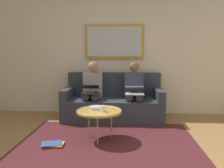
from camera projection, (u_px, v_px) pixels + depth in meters
wall_rear at (115, 54)px, 4.97m from camera, size 6.00×0.12×2.60m
area_rug at (108, 141)px, 3.41m from camera, size 2.60×1.80×0.01m
couch at (113, 103)px, 4.62m from camera, size 1.93×0.90×0.90m
framed_mirror at (114, 42)px, 4.85m from camera, size 1.24×0.05×0.72m
coffee_table at (99, 111)px, 3.41m from camera, size 0.68×0.68×0.46m
cup at (103, 109)px, 3.34m from camera, size 0.07×0.07×0.09m
bowl at (96, 108)px, 3.47m from camera, size 0.19×0.19×0.05m
person_left at (134, 89)px, 4.49m from camera, size 0.38×0.58×1.14m
laptop_silver at (134, 90)px, 4.25m from camera, size 0.34×0.35×0.15m
person_right at (92, 89)px, 4.54m from camera, size 0.38×0.58×1.14m
laptop_black at (91, 90)px, 4.31m from camera, size 0.31×0.36×0.16m
magazine_stack at (53, 144)px, 3.23m from camera, size 0.34×0.27×0.04m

